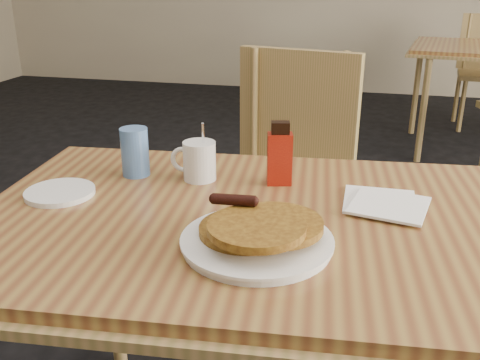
# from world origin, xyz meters

# --- Properties ---
(main_table) EXTENTS (1.28, 0.93, 0.75)m
(main_table) POSITION_xyz_m (0.05, 0.08, 0.71)
(main_table) COLOR olive
(main_table) RESTS_ON floor
(chair_main_far) EXTENTS (0.53, 0.54, 0.98)m
(chair_main_far) POSITION_xyz_m (0.03, 0.83, 0.59)
(chair_main_far) COLOR #A8834F
(chair_main_far) RESTS_ON floor
(pancake_plate) EXTENTS (0.29, 0.29, 0.08)m
(pancake_plate) POSITION_xyz_m (0.09, -0.06, 0.77)
(pancake_plate) COLOR white
(pancake_plate) RESTS_ON main_table
(coffee_mug) EXTENTS (0.12, 0.08, 0.15)m
(coffee_mug) POSITION_xyz_m (-0.12, 0.25, 0.80)
(coffee_mug) COLOR white
(coffee_mug) RESTS_ON main_table
(syrup_bottle) EXTENTS (0.07, 0.05, 0.15)m
(syrup_bottle) POSITION_xyz_m (0.08, 0.27, 0.82)
(syrup_bottle) COLOR maroon
(syrup_bottle) RESTS_ON main_table
(napkin_stack) EXTENTS (0.19, 0.20, 0.01)m
(napkin_stack) POSITION_xyz_m (0.33, 0.19, 0.76)
(napkin_stack) COLOR white
(napkin_stack) RESTS_ON main_table
(blue_tumbler) EXTENTS (0.09, 0.09, 0.12)m
(blue_tumbler) POSITION_xyz_m (-0.28, 0.24, 0.81)
(blue_tumbler) COLOR #507BBC
(blue_tumbler) RESTS_ON main_table
(side_saucer) EXTENTS (0.19, 0.19, 0.01)m
(side_saucer) POSITION_xyz_m (-0.40, 0.08, 0.76)
(side_saucer) COLOR white
(side_saucer) RESTS_ON main_table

